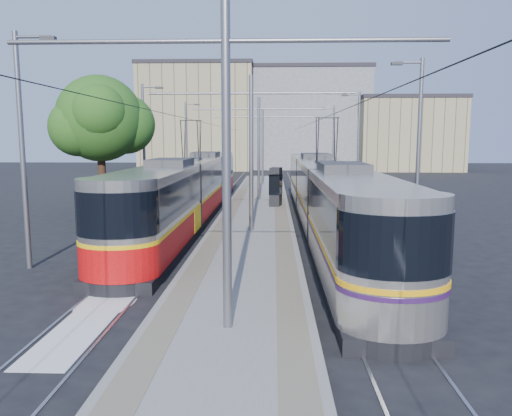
{
  "coord_description": "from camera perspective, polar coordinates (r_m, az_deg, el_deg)",
  "views": [
    {
      "loc": [
        1.01,
        -14.69,
        4.49
      ],
      "look_at": [
        0.28,
        6.05,
        1.6
      ],
      "focal_mm": 35.0,
      "sensor_mm": 36.0,
      "label": 1
    }
  ],
  "objects": [
    {
      "name": "platform",
      "position": [
        32.0,
        0.17,
        0.13
      ],
      "size": [
        4.0,
        50.0,
        0.3
      ],
      "primitive_type": "cube",
      "color": "gray",
      "rests_on": "ground"
    },
    {
      "name": "track_arrow",
      "position": [
        13.34,
        -18.77,
        -12.14
      ],
      "size": [
        1.2,
        5.0,
        0.01
      ],
      "primitive_type": "cube",
      "color": "silver",
      "rests_on": "ground"
    },
    {
      "name": "rails",
      "position": [
        32.02,
        0.17,
        -0.11
      ],
      "size": [
        8.71,
        70.0,
        0.03
      ],
      "color": "gray",
      "rests_on": "ground"
    },
    {
      "name": "building_left",
      "position": [
        75.56,
        -6.49,
        10.21
      ],
      "size": [
        16.32,
        12.24,
        15.12
      ],
      "color": "#9A8F68",
      "rests_on": "ground"
    },
    {
      "name": "tactile_strip_right",
      "position": [
        31.97,
        2.77,
        0.39
      ],
      "size": [
        0.7,
        50.0,
        0.01
      ],
      "primitive_type": "cube",
      "color": "gray",
      "rests_on": "platform"
    },
    {
      "name": "catenary",
      "position": [
        28.87,
        -0.01,
        7.99
      ],
      "size": [
        9.2,
        70.0,
        7.0
      ],
      "color": "slate",
      "rests_on": "platform"
    },
    {
      "name": "shelter",
      "position": [
        31.27,
        2.27,
        2.55
      ],
      "size": [
        0.87,
        1.2,
        2.41
      ],
      "rotation": [
        0.0,
        0.0,
        -0.19
      ],
      "color": "black",
      "rests_on": "platform"
    },
    {
      "name": "tactile_strip_left",
      "position": [
        32.06,
        -2.42,
        0.42
      ],
      "size": [
        0.7,
        50.0,
        0.01
      ],
      "primitive_type": "cube",
      "color": "gray",
      "rests_on": "platform"
    },
    {
      "name": "building_right",
      "position": [
        75.14,
        16.81,
        8.12
      ],
      "size": [
        14.28,
        10.2,
        10.37
      ],
      "color": "#9A8F68",
      "rests_on": "ground"
    },
    {
      "name": "tram_right",
      "position": [
        25.0,
        7.94,
        1.8
      ],
      "size": [
        2.43,
        30.22,
        5.5
      ],
      "color": "black",
      "rests_on": "ground"
    },
    {
      "name": "street_lamps",
      "position": [
        35.71,
        0.38,
        7.43
      ],
      "size": [
        15.18,
        38.22,
        8.0
      ],
      "color": "slate",
      "rests_on": "ground"
    },
    {
      "name": "ground",
      "position": [
        15.4,
        -1.87,
        -9.03
      ],
      "size": [
        160.0,
        160.0,
        0.0
      ],
      "primitive_type": "plane",
      "color": "black",
      "rests_on": "ground"
    },
    {
      "name": "tree",
      "position": [
        31.96,
        -16.72,
        9.56
      ],
      "size": [
        5.69,
        5.26,
        8.27
      ],
      "color": "#382314",
      "rests_on": "ground"
    },
    {
      "name": "tram_left",
      "position": [
        28.53,
        -7.32,
        2.26
      ],
      "size": [
        2.43,
        29.08,
        5.5
      ],
      "color": "black",
      "rests_on": "ground"
    },
    {
      "name": "building_centre",
      "position": [
        78.91,
        5.71,
        10.06
      ],
      "size": [
        18.36,
        14.28,
        14.97
      ],
      "color": "gray",
      "rests_on": "ground"
    }
  ]
}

